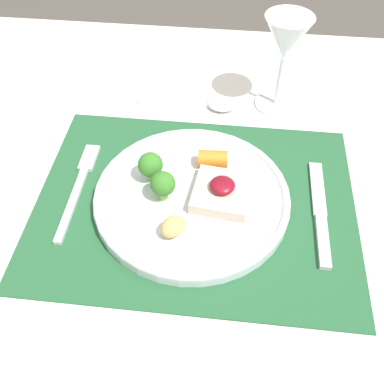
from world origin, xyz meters
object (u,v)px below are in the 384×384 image
at_px(dinner_plate, 192,195).
at_px(knife, 321,218).
at_px(wine_glass_near, 286,43).
at_px(fork, 80,183).
at_px(spoon, 212,104).

bearing_deg(dinner_plate, knife, -4.75).
bearing_deg(wine_glass_near, knife, -77.03).
xyz_separation_m(fork, knife, (0.38, -0.03, 0.00)).
bearing_deg(knife, dinner_plate, 173.21).
distance_m(knife, wine_glass_near, 0.31).
bearing_deg(spoon, wine_glass_near, 8.15).
relative_size(fork, knife, 1.00).
bearing_deg(dinner_plate, spoon, 87.32).
bearing_deg(fork, dinner_plate, -4.37).
distance_m(fork, wine_glass_near, 0.42).
height_order(spoon, wine_glass_near, wine_glass_near).
distance_m(dinner_plate, spoon, 0.24).
xyz_separation_m(fork, spoon, (0.19, 0.23, 0.00)).
relative_size(spoon, wine_glass_near, 1.06).
height_order(dinner_plate, wine_glass_near, wine_glass_near).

